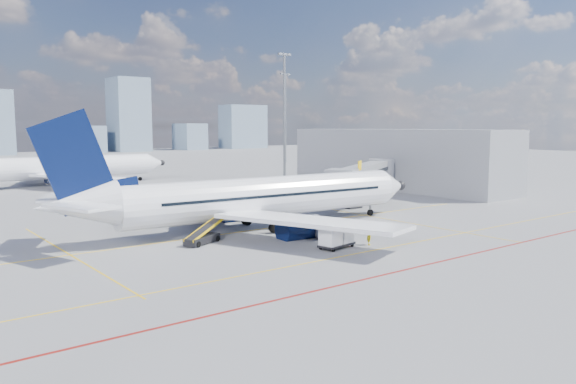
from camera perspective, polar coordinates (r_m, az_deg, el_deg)
name	(u,v)px	position (r m, az deg, el deg)	size (l,w,h in m)	color
ground	(319,240)	(52.13, 3.13, -4.94)	(420.00, 420.00, 0.00)	slate
apron_markings	(343,248)	(48.92, 5.63, -5.73)	(90.00, 35.12, 0.01)	yellow
jet_bridge	(367,175)	(79.81, 7.99, 1.77)	(23.55, 15.78, 6.30)	gray
terminal_block	(396,159)	(97.92, 10.93, 3.35)	(10.00, 42.00, 10.00)	gray
floodlight_mast_ne	(284,111)	(117.78, -0.37, 8.19)	(3.20, 0.61, 25.45)	slate
floodlight_mast_far	(285,115)	(161.97, -0.28, 7.79)	(3.20, 0.61, 25.45)	slate
main_aircraft	(253,198)	(57.01, -3.56, -0.66)	(42.42, 36.94, 12.37)	white
second_aircraft	(58,168)	(106.95, -22.34, 2.29)	(40.56, 35.34, 11.82)	white
baggage_tug	(328,231)	(52.60, 4.10, -3.99)	(2.63, 2.12, 1.61)	white
cargo_dolly	(337,236)	(48.81, 4.97, -4.49)	(3.73, 2.16, 1.92)	black
belt_loader	(203,237)	(51.21, -8.64, -4.56)	(5.44, 3.37, 2.24)	black
ramp_worker	(369,235)	(50.50, 8.26, -4.37)	(0.64, 0.42, 1.76)	yellow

